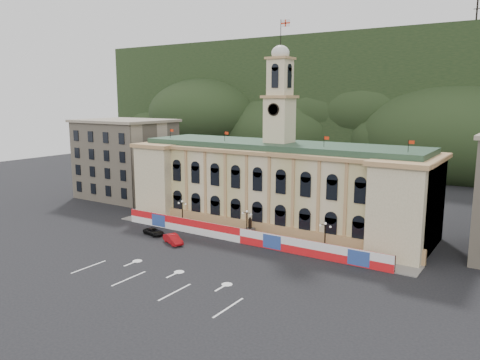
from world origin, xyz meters
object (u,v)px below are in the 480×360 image
Objects in this scene: red_sedan at (173,239)px; black_suv at (154,232)px; lamp_center at (247,222)px; statue at (250,232)px.

red_sedan reaches higher than black_suv.
black_suv is at bearing 96.65° from red_sedan.
lamp_center is 1.04× the size of red_sedan.
lamp_center is 12.52m from red_sedan.
statue is at bearing -50.76° from black_suv.
statue is 16.91m from black_suv.
statue reaches higher than red_sedan.
red_sedan is at bearing -137.42° from lamp_center.
statue is 0.79× the size of black_suv.
statue is 0.75× the size of red_sedan.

